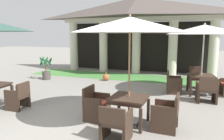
{
  "coord_description": "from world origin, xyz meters",
  "views": [
    {
      "loc": [
        2.92,
        -4.31,
        2.25
      ],
      "look_at": [
        0.29,
        3.11,
        0.97
      ],
      "focal_mm": 34.73,
      "sensor_mm": 36.0,
      "label": 1
    }
  ],
  "objects_px": {
    "patio_umbrella_near_foreground": "(130,25)",
    "terracotta_urn": "(106,77)",
    "potted_palm_left_edge": "(46,71)",
    "patio_umbrella_mid_left": "(204,30)",
    "patio_table_near_foreground": "(129,100)",
    "patio_chair_near_foreground_south": "(116,123)",
    "patio_chair_mid_left_north": "(196,79)",
    "patio_chair_near_foreground_west": "(95,104)",
    "patio_table_mid_left": "(201,78)",
    "patio_chair_mid_right_east": "(19,96)",
    "patio_chair_near_foreground_east": "(167,114)",
    "patio_chair_mid_left_south": "(207,90)",
    "patio_chair_mid_left_west": "(173,83)"
  },
  "relations": [
    {
      "from": "patio_chair_near_foreground_west",
      "to": "patio_umbrella_mid_left",
      "type": "bearing_deg",
      "value": 144.27
    },
    {
      "from": "patio_umbrella_mid_left",
      "to": "terracotta_urn",
      "type": "relative_size",
      "value": 6.69
    },
    {
      "from": "patio_chair_near_foreground_east",
      "to": "patio_table_mid_left",
      "type": "bearing_deg",
      "value": -11.82
    },
    {
      "from": "patio_chair_mid_left_west",
      "to": "patio_chair_mid_right_east",
      "type": "height_order",
      "value": "patio_chair_mid_left_west"
    },
    {
      "from": "patio_table_mid_left",
      "to": "patio_chair_mid_left_west",
      "type": "distance_m",
      "value": 1.04
    },
    {
      "from": "terracotta_urn",
      "to": "patio_chair_near_foreground_south",
      "type": "bearing_deg",
      "value": -67.02
    },
    {
      "from": "patio_table_near_foreground",
      "to": "patio_chair_near_foreground_south",
      "type": "bearing_deg",
      "value": -92.33
    },
    {
      "from": "patio_table_mid_left",
      "to": "patio_chair_mid_left_south",
      "type": "distance_m",
      "value": 1.04
    },
    {
      "from": "patio_chair_near_foreground_east",
      "to": "patio_table_mid_left",
      "type": "distance_m",
      "value": 3.76
    },
    {
      "from": "patio_chair_near_foreground_east",
      "to": "patio_umbrella_mid_left",
      "type": "distance_m",
      "value": 4.27
    },
    {
      "from": "patio_umbrella_near_foreground",
      "to": "terracotta_urn",
      "type": "height_order",
      "value": "patio_umbrella_near_foreground"
    },
    {
      "from": "patio_chair_mid_left_west",
      "to": "patio_umbrella_near_foreground",
      "type": "bearing_deg",
      "value": -21.57
    },
    {
      "from": "patio_chair_mid_left_north",
      "to": "patio_chair_mid_left_west",
      "type": "height_order",
      "value": "patio_chair_mid_left_north"
    },
    {
      "from": "patio_chair_near_foreground_south",
      "to": "patio_umbrella_mid_left",
      "type": "bearing_deg",
      "value": 69.67
    },
    {
      "from": "patio_chair_near_foreground_south",
      "to": "potted_palm_left_edge",
      "type": "bearing_deg",
      "value": 139.76
    },
    {
      "from": "patio_table_near_foreground",
      "to": "potted_palm_left_edge",
      "type": "relative_size",
      "value": 0.78
    },
    {
      "from": "patio_umbrella_mid_left",
      "to": "patio_chair_mid_left_west",
      "type": "bearing_deg",
      "value": -172.29
    },
    {
      "from": "patio_chair_near_foreground_east",
      "to": "patio_umbrella_near_foreground",
      "type": "bearing_deg",
      "value": 90.0
    },
    {
      "from": "patio_table_mid_left",
      "to": "patio_chair_mid_right_east",
      "type": "bearing_deg",
      "value": -145.83
    },
    {
      "from": "patio_chair_near_foreground_south",
      "to": "patio_chair_near_foreground_west",
      "type": "relative_size",
      "value": 0.91
    },
    {
      "from": "patio_chair_near_foreground_west",
      "to": "potted_palm_left_edge",
      "type": "xyz_separation_m",
      "value": [
        -4.5,
        3.99,
        0.03
      ]
    },
    {
      "from": "patio_umbrella_near_foreground",
      "to": "patio_chair_near_foreground_south",
      "type": "height_order",
      "value": "patio_umbrella_near_foreground"
    },
    {
      "from": "patio_chair_near_foreground_west",
      "to": "patio_chair_mid_right_east",
      "type": "relative_size",
      "value": 1.06
    },
    {
      "from": "patio_table_mid_left",
      "to": "potted_palm_left_edge",
      "type": "xyz_separation_m",
      "value": [
        -7.29,
        0.43,
        -0.21
      ]
    },
    {
      "from": "patio_chair_near_foreground_east",
      "to": "patio_chair_mid_left_south",
      "type": "bearing_deg",
      "value": -19.42
    },
    {
      "from": "potted_palm_left_edge",
      "to": "patio_umbrella_near_foreground",
      "type": "bearing_deg",
      "value": -36.54
    },
    {
      "from": "patio_chair_mid_left_west",
      "to": "patio_chair_near_foreground_east",
      "type": "bearing_deg",
      "value": -6.38
    },
    {
      "from": "patio_chair_mid_right_east",
      "to": "patio_chair_near_foreground_south",
      "type": "bearing_deg",
      "value": -107.44
    },
    {
      "from": "patio_umbrella_mid_left",
      "to": "patio_table_near_foreground",
      "type": "bearing_deg",
      "value": -117.23
    },
    {
      "from": "patio_chair_mid_left_west",
      "to": "patio_chair_mid_right_east",
      "type": "distance_m",
      "value": 5.56
    },
    {
      "from": "patio_umbrella_near_foreground",
      "to": "patio_chair_near_foreground_west",
      "type": "distance_m",
      "value": 2.26
    },
    {
      "from": "patio_chair_mid_left_west",
      "to": "patio_chair_mid_right_east",
      "type": "xyz_separation_m",
      "value": [
        -4.33,
        -3.48,
        -0.02
      ]
    },
    {
      "from": "patio_chair_mid_left_west",
      "to": "patio_chair_mid_left_north",
      "type": "bearing_deg",
      "value": 135.08
    },
    {
      "from": "patio_chair_near_foreground_south",
      "to": "patio_chair_near_foreground_west",
      "type": "distance_m",
      "value": 1.32
    },
    {
      "from": "patio_table_mid_left",
      "to": "patio_umbrella_mid_left",
      "type": "height_order",
      "value": "patio_umbrella_mid_left"
    },
    {
      "from": "patio_table_near_foreground",
      "to": "patio_umbrella_mid_left",
      "type": "xyz_separation_m",
      "value": [
        1.85,
        3.6,
        1.81
      ]
    },
    {
      "from": "patio_chair_mid_left_north",
      "to": "patio_umbrella_mid_left",
      "type": "bearing_deg",
      "value": 90.0
    },
    {
      "from": "patio_umbrella_near_foreground",
      "to": "patio_chair_mid_left_north",
      "type": "bearing_deg",
      "value": 69.53
    },
    {
      "from": "patio_chair_mid_left_west",
      "to": "patio_umbrella_mid_left",
      "type": "bearing_deg",
      "value": 90.0
    },
    {
      "from": "potted_palm_left_edge",
      "to": "patio_chair_near_foreground_west",
      "type": "bearing_deg",
      "value": -41.57
    },
    {
      "from": "patio_table_near_foreground",
      "to": "patio_umbrella_near_foreground",
      "type": "distance_m",
      "value": 1.85
    },
    {
      "from": "patio_chair_near_foreground_east",
      "to": "patio_chair_mid_left_north",
      "type": "bearing_deg",
      "value": -7.23
    },
    {
      "from": "patio_table_mid_left",
      "to": "patio_umbrella_mid_left",
      "type": "distance_m",
      "value": 1.78
    },
    {
      "from": "patio_chair_near_foreground_south",
      "to": "patio_chair_mid_left_north",
      "type": "xyz_separation_m",
      "value": [
        1.76,
        5.53,
        0.02
      ]
    },
    {
      "from": "patio_table_near_foreground",
      "to": "patio_umbrella_near_foreground",
      "type": "height_order",
      "value": "patio_umbrella_near_foreground"
    },
    {
      "from": "patio_chair_near_foreground_south",
      "to": "terracotta_urn",
      "type": "relative_size",
      "value": 1.93
    },
    {
      "from": "patio_table_mid_left",
      "to": "patio_chair_mid_left_west",
      "type": "bearing_deg",
      "value": -172.29
    },
    {
      "from": "patio_chair_near_foreground_east",
      "to": "patio_umbrella_mid_left",
      "type": "xyz_separation_m",
      "value": [
        0.92,
        3.64,
        2.02
      ]
    },
    {
      "from": "patio_umbrella_near_foreground",
      "to": "terracotta_urn",
      "type": "relative_size",
      "value": 6.78
    },
    {
      "from": "patio_umbrella_mid_left",
      "to": "patio_table_mid_left",
      "type": "bearing_deg",
      "value": 0.0
    }
  ]
}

